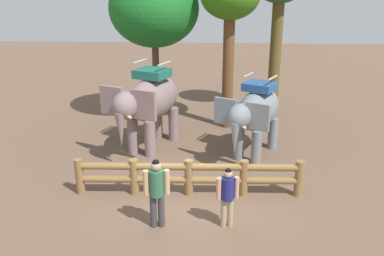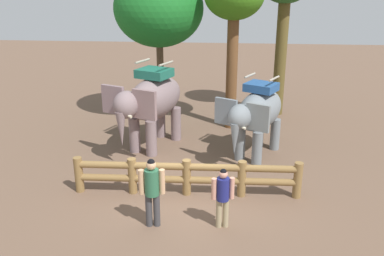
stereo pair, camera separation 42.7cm
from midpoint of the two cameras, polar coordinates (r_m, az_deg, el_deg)
name	(u,v)px [view 2 (the right image)]	position (r m, az deg, el deg)	size (l,w,h in m)	color
ground_plane	(186,198)	(11.64, 0.22, -9.64)	(60.00, 60.00, 0.00)	brown
log_fence	(187,175)	(11.55, 0.32, -6.51)	(6.38, 0.45, 1.05)	olive
elephant_near_left	(151,101)	(14.42, -4.79, 3.73)	(2.70, 3.69, 3.10)	slate
elephant_center	(257,113)	(13.87, 9.88, 2.05)	(2.58, 3.24, 2.77)	slate
tourist_woman_in_black	(223,194)	(10.01, 5.52, -9.08)	(0.55, 0.35, 1.57)	tan
tourist_man_in_blue	(152,188)	(9.97, -4.33, -8.29)	(0.63, 0.39, 1.79)	#39393C
tree_far_left	(234,0)	(16.15, 6.64, 17.17)	(2.28, 2.28, 6.22)	brown
tree_far_right	(159,9)	(17.21, -3.89, 16.11)	(3.61, 3.61, 6.17)	brown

